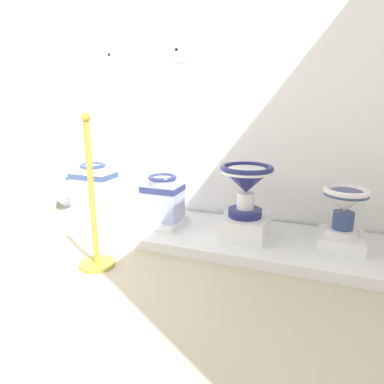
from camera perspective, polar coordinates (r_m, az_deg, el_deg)
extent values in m
cube|color=beige|center=(1.89, -14.78, -23.39)|extent=(5.54, 5.37, 0.02)
cube|color=white|center=(3.23, 4.90, 20.27)|extent=(3.74, 0.06, 2.89)
cube|color=white|center=(2.98, 1.68, -6.78)|extent=(2.94, 0.84, 0.08)
cube|color=white|center=(3.47, -15.62, -3.06)|extent=(0.32, 0.38, 0.05)
cube|color=white|center=(3.41, -15.86, 0.23)|extent=(0.38, 0.25, 0.37)
cube|color=#364E8D|center=(3.38, -16.03, 2.65)|extent=(0.39, 0.25, 0.05)
cylinder|color=white|center=(3.37, -16.11, 3.73)|extent=(0.22, 0.22, 0.06)
torus|color=#364E8D|center=(3.36, -16.15, 4.22)|extent=(0.24, 0.24, 0.04)
cube|color=white|center=(3.08, -4.77, -4.81)|extent=(0.34, 0.38, 0.05)
cube|color=#AEB6E5|center=(3.02, -4.84, -1.58)|extent=(0.32, 0.25, 0.31)
cube|color=navy|center=(2.99, -4.89, 0.63)|extent=(0.33, 0.25, 0.05)
cylinder|color=#AEB6E5|center=(2.98, -4.92, 1.83)|extent=(0.22, 0.22, 0.06)
torus|color=navy|center=(2.97, -4.93, 2.39)|extent=(0.25, 0.25, 0.04)
cube|color=white|center=(2.81, 8.65, -5.63)|extent=(0.36, 0.38, 0.17)
cylinder|color=navy|center=(2.77, 8.75, -3.37)|extent=(0.27, 0.27, 0.06)
cylinder|color=white|center=(2.74, 8.83, -1.45)|extent=(0.14, 0.14, 0.13)
cone|color=navy|center=(2.70, 8.96, 1.89)|extent=(0.41, 0.41, 0.19)
cylinder|color=white|center=(2.68, 9.03, 3.49)|extent=(0.40, 0.40, 0.03)
torus|color=navy|center=(2.68, 9.05, 3.91)|extent=(0.41, 0.41, 0.04)
cylinder|color=white|center=(2.68, 9.04, 3.81)|extent=(0.28, 0.28, 0.01)
cube|color=white|center=(2.84, 23.38, -7.27)|extent=(0.33, 0.37, 0.10)
cylinder|color=white|center=(2.82, 23.52, -5.95)|extent=(0.24, 0.24, 0.04)
cylinder|color=navy|center=(2.79, 23.71, -4.29)|extent=(0.15, 0.15, 0.13)
cone|color=white|center=(2.75, 24.02, -1.43)|extent=(0.32, 0.32, 0.16)
cylinder|color=navy|center=(2.74, 24.16, -0.22)|extent=(0.31, 0.31, 0.03)
torus|color=white|center=(2.73, 24.20, 0.18)|extent=(0.33, 0.33, 0.04)
cylinder|color=navy|center=(2.73, 24.19, 0.08)|extent=(0.22, 0.22, 0.01)
cube|color=white|center=(3.68, -13.01, 20.56)|extent=(0.11, 0.01, 0.16)
cube|color=slate|center=(3.70, -13.53, 21.22)|extent=(0.02, 0.01, 0.02)
cube|color=white|center=(3.34, -1.90, 21.85)|extent=(0.13, 0.01, 0.13)
cube|color=slate|center=(3.36, -2.60, 22.48)|extent=(0.02, 0.01, 0.02)
cylinder|color=navy|center=(3.96, -18.94, -2.45)|extent=(0.12, 0.12, 0.03)
ellipsoid|color=silver|center=(3.93, -19.09, -0.76)|extent=(0.32, 0.32, 0.21)
cylinder|color=silver|center=(3.89, -19.29, 1.46)|extent=(0.09, 0.09, 0.10)
torus|color=navy|center=(3.88, -19.35, 2.18)|extent=(0.13, 0.13, 0.02)
cylinder|color=gold|center=(2.61, -15.43, -11.39)|extent=(0.25, 0.25, 0.02)
cylinder|color=gold|center=(2.43, -16.25, -0.64)|extent=(0.04, 0.04, 0.99)
sphere|color=gold|center=(2.35, -17.20, 11.73)|extent=(0.06, 0.06, 0.06)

